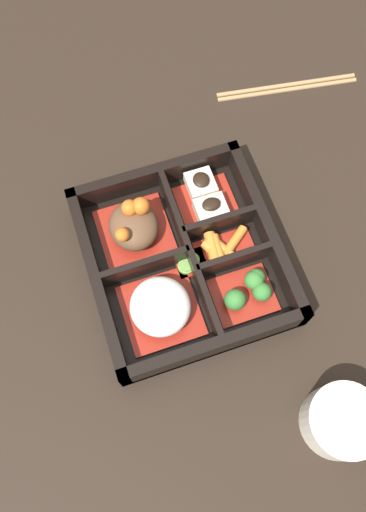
% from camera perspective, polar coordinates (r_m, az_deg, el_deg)
% --- Properties ---
extents(ground_plane, '(3.00, 3.00, 0.00)m').
position_cam_1_polar(ground_plane, '(0.68, 0.00, -0.77)').
color(ground_plane, black).
extents(bento_base, '(0.27, 0.25, 0.01)m').
position_cam_1_polar(bento_base, '(0.68, 0.00, -0.62)').
color(bento_base, black).
rests_on(bento_base, ground_plane).
extents(bento_rim, '(0.27, 0.25, 0.05)m').
position_cam_1_polar(bento_rim, '(0.66, 0.28, 0.06)').
color(bento_rim, black).
rests_on(bento_rim, ground_plane).
extents(bowl_rice, '(0.10, 0.10, 0.04)m').
position_cam_1_polar(bowl_rice, '(0.63, -2.60, -5.86)').
color(bowl_rice, maroon).
rests_on(bowl_rice, bento_base).
extents(bowl_stew, '(0.10, 0.10, 0.06)m').
position_cam_1_polar(bowl_stew, '(0.67, -5.65, 3.48)').
color(bowl_stew, maroon).
rests_on(bowl_stew, bento_base).
extents(bowl_greens, '(0.07, 0.08, 0.03)m').
position_cam_1_polar(bowl_greens, '(0.65, 7.45, -3.94)').
color(bowl_greens, maroon).
rests_on(bowl_greens, bento_base).
extents(bowl_carrots, '(0.05, 0.08, 0.02)m').
position_cam_1_polar(bowl_carrots, '(0.67, 4.36, 0.90)').
color(bowl_carrots, maroon).
rests_on(bowl_carrots, bento_base).
extents(bowl_tofu, '(0.08, 0.08, 0.03)m').
position_cam_1_polar(bowl_tofu, '(0.70, 2.61, 6.67)').
color(bowl_tofu, maroon).
rests_on(bowl_tofu, bento_base).
extents(bowl_pickles, '(0.04, 0.04, 0.01)m').
position_cam_1_polar(bowl_pickles, '(0.66, 0.84, -0.82)').
color(bowl_pickles, maroon).
rests_on(bowl_pickles, bento_base).
extents(tea_cup, '(0.09, 0.09, 0.05)m').
position_cam_1_polar(tea_cup, '(0.64, 17.64, -17.55)').
color(tea_cup, beige).
rests_on(tea_cup, ground_plane).
extents(chopsticks, '(0.05, 0.22, 0.01)m').
position_cam_1_polar(chopsticks, '(0.85, 11.80, 18.48)').
color(chopsticks, '#A87F51').
rests_on(chopsticks, ground_plane).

